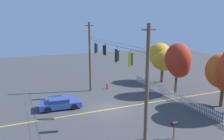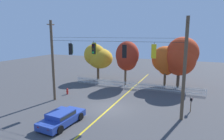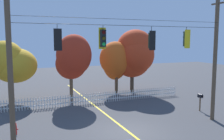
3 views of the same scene
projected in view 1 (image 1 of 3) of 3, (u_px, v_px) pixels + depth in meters
name	position (u px, v px, depth m)	size (l,w,h in m)	color
ground	(111.00, 109.00, 23.35)	(80.00, 80.00, 0.00)	#424244
lane_centerline_stripe	(111.00, 109.00, 23.34)	(0.16, 36.00, 0.01)	gold
signal_support_span	(111.00, 67.00, 22.39)	(13.76, 1.10, 8.72)	brown
traffic_signal_westbound_side	(96.00, 48.00, 25.98)	(0.43, 0.38, 1.43)	black
traffic_signal_northbound_secondary	(104.00, 50.00, 23.63)	(0.43, 0.38, 1.38)	black
traffic_signal_northbound_primary	(117.00, 56.00, 20.76)	(0.43, 0.38, 1.49)	black
traffic_signal_eastbound_side	(131.00, 59.00, 18.35)	(0.43, 0.38, 1.40)	black
white_picket_fence	(174.00, 96.00, 25.92)	(17.64, 0.06, 0.98)	silver
autumn_maple_near_fence	(163.00, 57.00, 32.78)	(4.57, 3.88, 5.73)	brown
autumn_maple_mid	(178.00, 62.00, 27.21)	(3.31, 3.15, 6.31)	brown
parked_car	(60.00, 103.00, 23.41)	(2.21, 4.30, 1.15)	#28429E
fire_hydrant	(107.00, 86.00, 30.09)	(0.38, 0.22, 0.75)	red
roadside_mailbox	(174.00, 125.00, 17.20)	(0.25, 0.44, 1.43)	brown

